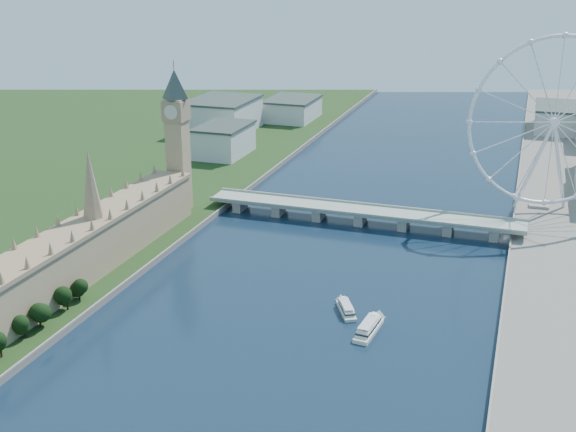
% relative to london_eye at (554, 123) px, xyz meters
% --- Properties ---
extents(parliament_range, '(24.00, 200.00, 70.00)m').
position_rel_london_eye_xyz_m(parliament_range, '(-247.98, -185.08, -49.04)').
color(parliament_range, tan).
rests_on(parliament_range, ground).
extents(big_ben, '(20.02, 20.02, 110.00)m').
position_rel_london_eye_xyz_m(big_ben, '(-247.98, -77.08, -0.95)').
color(big_ben, tan).
rests_on(big_ben, ground).
extents(westminster_bridge, '(220.00, 22.00, 9.50)m').
position_rel_london_eye_xyz_m(westminster_bridge, '(-119.98, -55.08, -60.89)').
color(westminster_bridge, gray).
rests_on(westminster_bridge, ground).
extents(london_eye, '(113.60, 39.12, 124.30)m').
position_rel_london_eye_xyz_m(london_eye, '(0.00, 0.00, 0.00)').
color(london_eye, silver).
rests_on(london_eye, ground).
extents(city_skyline, '(505.00, 280.00, 32.00)m').
position_rel_london_eye_xyz_m(city_skyline, '(-80.75, 205.00, -50.56)').
color(city_skyline, beige).
rests_on(city_skyline, ground).
extents(tour_boat_near, '(17.39, 25.56, 5.58)m').
position_rel_london_eye_xyz_m(tour_boat_near, '(-96.21, -191.00, -67.52)').
color(tour_boat_near, silver).
rests_on(tour_boat_near, ground).
extents(tour_boat_far, '(10.79, 30.53, 6.60)m').
position_rel_london_eye_xyz_m(tour_boat_far, '(-80.51, -208.12, -67.52)').
color(tour_boat_far, silver).
rests_on(tour_boat_far, ground).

